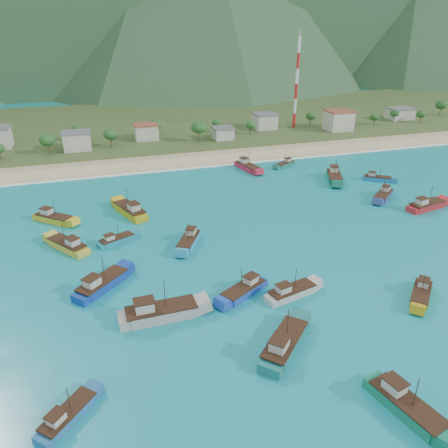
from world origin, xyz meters
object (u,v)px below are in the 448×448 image
object	(u,v)px
boat_18	(285,165)
boat_29	(377,179)
boat_20	(160,313)
boat_27	(426,206)
boat_15	(130,211)
boat_16	(247,167)
boat_3	(189,241)
boat_30	(405,406)
boat_4	(244,291)
boat_12	(54,219)
boat_17	(383,196)
radio_tower	(297,84)
boat_0	(334,177)
boat_23	(102,285)
boat_2	(67,416)
boat_21	(291,293)
boat_5	(284,345)
boat_25	(116,241)
boat_1	(68,246)
boat_9	(421,294)

from	to	relation	value
boat_18	boat_29	distance (m)	30.21
boat_20	boat_27	distance (m)	78.52
boat_15	boat_16	bearing A→B (deg)	11.27
boat_3	boat_30	world-z (taller)	boat_30
boat_4	boat_29	xyz separation A→B (m)	(59.81, 45.75, -0.15)
boat_3	boat_12	world-z (taller)	boat_12
boat_4	boat_20	xyz separation A→B (m)	(-15.67, -2.47, 0.31)
boat_17	boat_18	distance (m)	37.56
boat_20	radio_tower	bearing A→B (deg)	144.24
boat_16	boat_29	distance (m)	40.84
boat_18	radio_tower	bearing A→B (deg)	-56.17
boat_3	boat_12	distance (m)	36.11
boat_27	boat_29	size ratio (longest dim) A/B	1.37
boat_3	boat_20	bearing A→B (deg)	95.46
boat_20	boat_29	distance (m)	89.57
boat_18	boat_30	xyz separation A→B (m)	(-28.13, -98.13, 0.30)
boat_0	boat_4	world-z (taller)	boat_0
boat_12	boat_18	bearing A→B (deg)	149.68
boat_15	boat_23	size ratio (longest dim) A/B	1.20
boat_3	boat_29	xyz separation A→B (m)	(64.93, 23.97, -0.16)
boat_15	boat_29	distance (m)	75.58
boat_2	boat_16	distance (m)	103.14
boat_21	boat_20	bearing A→B (deg)	-105.64
boat_5	boat_18	world-z (taller)	boat_5
radio_tower	boat_25	xyz separation A→B (m)	(-84.16, -86.09, -19.64)
boat_17	boat_29	size ratio (longest dim) A/B	1.13
boat_12	boat_25	size ratio (longest dim) A/B	1.18
boat_30	boat_5	bearing A→B (deg)	-70.03
boat_0	boat_30	bearing A→B (deg)	89.67
boat_27	boat_2	bearing A→B (deg)	-75.60
boat_12	boat_15	world-z (taller)	boat_15
boat_1	boat_4	bearing A→B (deg)	-77.29
boat_1	boat_12	world-z (taller)	boat_1
boat_12	boat_29	size ratio (longest dim) A/B	1.18
boat_1	boat_30	bearing A→B (deg)	-90.03
boat_9	boat_15	size ratio (longest dim) A/B	0.67
boat_25	boat_21	bearing A→B (deg)	19.01
boat_4	boat_9	world-z (taller)	boat_4
boat_29	boat_3	bearing A→B (deg)	-34.12
boat_17	boat_18	size ratio (longest dim) A/B	1.14
boat_9	boat_0	bearing A→B (deg)	-60.62
boat_9	boat_1	bearing A→B (deg)	13.72
boat_27	boat_16	bearing A→B (deg)	-154.38
boat_9	boat_29	world-z (taller)	boat_9
boat_15	boat_23	world-z (taller)	boat_15
boat_2	boat_25	distance (m)	47.65
boat_20	boat_5	bearing A→B (deg)	50.02
boat_12	boat_18	size ratio (longest dim) A/B	1.19
boat_27	boat_23	bearing A→B (deg)	-91.85
boat_20	boat_21	distance (m)	23.56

